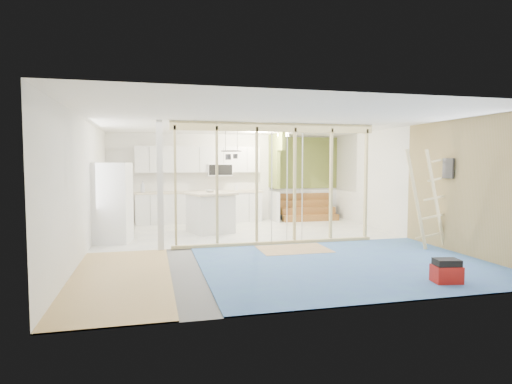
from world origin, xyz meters
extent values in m
cube|color=slate|center=(0.00, 0.00, 0.00)|extent=(7.00, 8.00, 0.01)
cube|color=white|center=(0.00, 0.00, 2.60)|extent=(7.00, 8.00, 0.01)
cube|color=white|center=(0.00, 4.00, 1.30)|extent=(7.00, 0.01, 2.60)
cube|color=white|center=(0.00, -4.00, 1.30)|extent=(7.00, 0.01, 2.60)
cube|color=white|center=(-3.50, 0.00, 1.30)|extent=(0.01, 8.00, 2.60)
cube|color=white|center=(3.50, 0.00, 1.30)|extent=(0.01, 8.00, 2.60)
cube|color=silver|center=(0.00, 2.00, 0.01)|extent=(7.00, 4.00, 0.02)
cube|color=teal|center=(1.00, -2.00, 0.01)|extent=(5.00, 4.00, 0.02)
cube|color=tan|center=(-2.75, -2.00, 0.01)|extent=(1.50, 4.00, 0.02)
cube|color=tan|center=(0.50, -0.60, 0.02)|extent=(1.40, 1.00, 0.01)
cube|color=tan|center=(0.30, 0.00, 2.50)|extent=(4.40, 0.09, 0.18)
cube|color=tan|center=(0.30, 0.00, 0.05)|extent=(4.40, 0.09, 0.06)
cube|color=silver|center=(-2.10, 0.00, 1.30)|extent=(0.12, 0.14, 2.60)
cube|color=tan|center=(-1.80, 0.00, 1.30)|extent=(0.04, 0.09, 2.40)
cube|color=tan|center=(-0.96, 0.00, 1.30)|extent=(0.04, 0.09, 2.40)
cube|color=tan|center=(-0.12, 0.00, 1.30)|extent=(0.04, 0.09, 2.40)
cube|color=tan|center=(0.72, 0.00, 1.30)|extent=(0.04, 0.09, 2.40)
cube|color=tan|center=(1.56, 0.00, 1.30)|extent=(0.04, 0.09, 2.40)
cube|color=tan|center=(2.40, 0.00, 1.30)|extent=(0.04, 0.09, 2.40)
cylinder|color=silver|center=(0.20, -0.03, 1.22)|extent=(0.02, 0.02, 2.35)
cylinder|color=silver|center=(0.90, 0.02, 1.22)|extent=(0.02, 0.02, 2.35)
cylinder|color=silver|center=(0.55, 0.00, 1.22)|extent=(0.02, 0.02, 2.35)
cube|color=silver|center=(-0.90, 3.70, 0.44)|extent=(3.60, 0.60, 0.88)
cube|color=beige|center=(-0.90, 3.70, 0.91)|extent=(3.66, 0.64, 0.05)
cube|color=silver|center=(-3.20, 2.60, 0.44)|extent=(0.60, 1.60, 0.88)
cube|color=beige|center=(-3.20, 2.60, 0.91)|extent=(0.64, 1.64, 0.05)
cube|color=silver|center=(-0.90, 3.82, 1.85)|extent=(3.60, 0.34, 0.75)
cube|color=white|center=(-0.30, 3.78, 1.55)|extent=(0.72, 0.38, 0.36)
cube|color=black|center=(-0.30, 3.59, 1.55)|extent=(0.68, 0.02, 0.30)
cube|color=olive|center=(1.30, 3.55, 1.80)|extent=(0.10, 0.90, 1.60)
cube|color=silver|center=(1.30, 3.55, 0.45)|extent=(0.10, 0.90, 0.90)
cube|color=olive|center=(1.30, 2.85, 2.35)|extent=(0.10, 0.50, 0.50)
cube|color=olive|center=(2.40, 3.97, 1.75)|extent=(2.20, 0.04, 1.60)
cube|color=silver|center=(2.40, 3.97, 0.45)|extent=(2.20, 0.04, 0.90)
cube|color=brown|center=(2.35, 3.20, 0.10)|extent=(1.70, 0.26, 0.20)
cube|color=brown|center=(2.35, 3.46, 0.30)|extent=(1.70, 0.26, 0.20)
cube|color=brown|center=(2.35, 3.72, 0.50)|extent=(1.70, 0.26, 0.20)
cube|color=brown|center=(2.35, 3.98, 0.70)|extent=(1.70, 0.26, 0.20)
torus|color=black|center=(-0.30, 1.90, 2.05)|extent=(0.52, 0.52, 0.02)
cylinder|color=black|center=(-0.45, 1.90, 2.30)|extent=(0.01, 0.01, 0.50)
cylinder|color=black|center=(-0.15, 1.90, 2.30)|extent=(0.01, 0.01, 0.50)
cylinder|color=#39393E|center=(-0.40, 1.80, 1.90)|extent=(0.14, 0.14, 0.14)
cylinder|color=#39393E|center=(-0.18, 2.00, 1.92)|extent=(0.12, 0.12, 0.12)
cube|color=#A28658|center=(3.48, -2.00, 1.30)|extent=(0.02, 4.00, 2.60)
cube|color=#39393E|center=(3.43, -1.40, 1.65)|extent=(0.04, 0.30, 0.40)
cylinder|color=#FFEABF|center=(1.40, 3.00, 2.54)|extent=(0.32, 0.32, 0.08)
cube|color=white|center=(-3.11, 1.09, 0.88)|extent=(0.88, 0.85, 1.76)
cube|color=#39393E|center=(-2.74, 1.09, 0.88)|extent=(0.14, 0.70, 1.72)
cube|color=silver|center=(-0.84, 1.87, 0.47)|extent=(1.17, 1.17, 0.94)
cube|color=beige|center=(-0.84, 1.87, 0.99)|extent=(1.31, 1.31, 0.05)
imported|color=silver|center=(-0.83, 1.97, 1.05)|extent=(0.30, 0.30, 0.06)
imported|color=silver|center=(-2.50, 3.61, 1.09)|extent=(0.16, 0.16, 0.32)
imported|color=silver|center=(0.19, 3.77, 1.02)|extent=(0.09, 0.09, 0.19)
cube|color=maroon|center=(1.89, -3.40, 0.13)|extent=(0.43, 0.35, 0.27)
cube|color=black|center=(1.89, -3.40, 0.32)|extent=(0.38, 0.31, 0.10)
cube|color=#D6C182|center=(2.87, -1.20, 1.03)|extent=(0.48, 0.16, 2.02)
cube|color=#D6C182|center=(3.31, -1.20, 1.03)|extent=(0.48, 0.16, 2.02)
cube|color=#D6C182|center=(3.15, -1.20, 0.28)|extent=(0.48, 0.16, 0.13)
cube|color=#D6C182|center=(3.23, -1.20, 0.67)|extent=(0.48, 0.16, 0.13)
cube|color=#D6C182|center=(3.31, -1.20, 1.05)|extent=(0.48, 0.16, 0.13)
cube|color=#D6C182|center=(3.39, -1.20, 1.44)|extent=(0.48, 0.16, 0.13)
cube|color=#D6C182|center=(3.47, -1.20, 1.83)|extent=(0.48, 0.16, 0.13)
camera|label=1|loc=(-2.28, -8.68, 1.77)|focal=30.00mm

